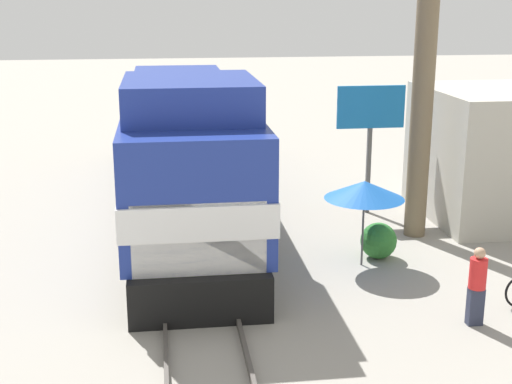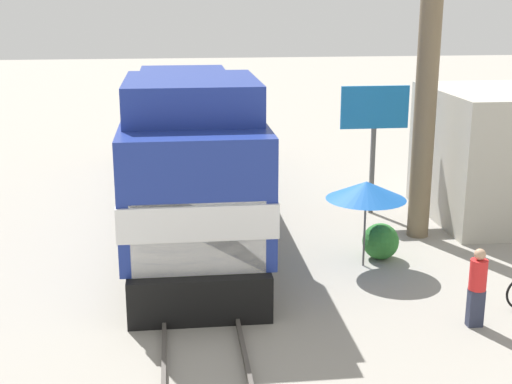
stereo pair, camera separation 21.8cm
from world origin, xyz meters
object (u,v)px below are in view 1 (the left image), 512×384
at_px(locomotive, 185,151).
at_px(person_bystander, 477,284).
at_px(utility_pole, 428,9).
at_px(billboard_sign, 371,117).
at_px(vendor_umbrella, 364,190).

height_order(locomotive, person_bystander, locomotive).
xyz_separation_m(locomotive, utility_pole, (6.08, -2.54, 4.01)).
bearing_deg(billboard_sign, person_bystander, -90.28).
bearing_deg(locomotive, billboard_sign, -3.47).
bearing_deg(vendor_umbrella, locomotive, 131.43).
bearing_deg(billboard_sign, locomotive, 176.53).
bearing_deg(person_bystander, utility_pole, 82.36).
height_order(locomotive, vendor_umbrella, locomotive).
bearing_deg(vendor_umbrella, billboard_sign, 72.25).
relative_size(locomotive, person_bystander, 9.81).
distance_m(vendor_umbrella, person_bystander, 3.82).
bearing_deg(person_bystander, vendor_umbrella, 111.01).
distance_m(vendor_umbrella, billboard_sign, 4.56).
bearing_deg(locomotive, person_bystander, -56.24).
xyz_separation_m(utility_pole, vendor_umbrella, (-2.05, -2.03, -4.09)).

